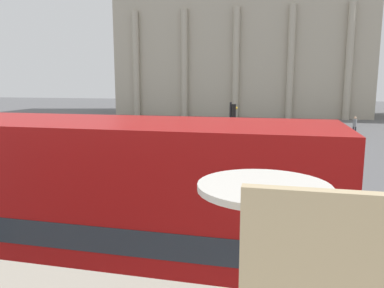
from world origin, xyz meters
name	(u,v)px	position (x,y,z in m)	size (l,w,h in m)	color
double_decker_bus	(73,211)	(-2.80, 4.46, 2.31)	(10.18, 2.65, 4.15)	black
cafe_dining_table	(263,226)	(1.10, -0.35, 4.23)	(0.60, 0.60, 0.73)	#2D2D30
plaza_building_left	(241,55)	(-4.72, 56.71, 8.90)	(36.46, 14.60, 17.79)	#B2A893
traffic_light_mid	(232,127)	(-1.23, 17.60, 2.49)	(0.42, 0.24, 3.82)	black
car_navy	(212,142)	(-3.32, 23.38, 0.70)	(4.20, 1.93, 1.35)	black
pedestrian_grey	(355,125)	(7.88, 33.96, 1.04)	(0.32, 0.32, 1.79)	#282B33
pedestrian_white	(172,142)	(-5.60, 21.24, 0.94)	(0.32, 0.32, 1.65)	#282B33
pedestrian_yellow	(153,151)	(-5.78, 18.06, 0.95)	(0.32, 0.32, 1.66)	#282B33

